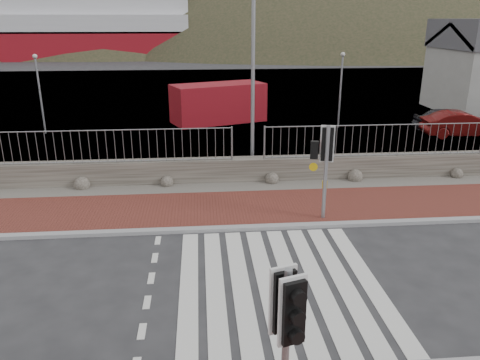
{
  "coord_description": "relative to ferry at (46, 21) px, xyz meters",
  "views": [
    {
      "loc": [
        -1.74,
        -9.37,
        5.86
      ],
      "look_at": [
        -0.66,
        3.0,
        1.54
      ],
      "focal_mm": 35.0,
      "sensor_mm": 36.0,
      "label": 1
    }
  ],
  "objects": [
    {
      "name": "water",
      "position": [
        24.65,
        -5.0,
        -5.36
      ],
      "size": [
        220.0,
        50.0,
        0.05
      ],
      "primitive_type": "cube",
      "color": "#3F4C54",
      "rests_on": "ground"
    },
    {
      "name": "gravel_strip",
      "position": [
        24.65,
        -61.4,
        -5.33
      ],
      "size": [
        40.0,
        1.5,
        0.06
      ],
      "primitive_type": "cube",
      "color": "#59544C",
      "rests_on": "ground"
    },
    {
      "name": "traffic_signal_far",
      "position": [
        26.54,
        -64.39,
        -3.23
      ],
      "size": [
        0.72,
        0.36,
        2.94
      ],
      "rotation": [
        0.0,
        0.0,
        2.91
      ],
      "color": "gray",
      "rests_on": "ground"
    },
    {
      "name": "quay",
      "position": [
        24.65,
        -40.0,
        -5.36
      ],
      "size": [
        120.0,
        40.0,
        0.5
      ],
      "primitive_type": "cube",
      "color": "#4C4C4F",
      "rests_on": "ground"
    },
    {
      "name": "zebra_crossing",
      "position": [
        24.65,
        -67.9,
        -5.36
      ],
      "size": [
        4.62,
        5.6,
        0.01
      ],
      "color": "silver",
      "rests_on": "ground"
    },
    {
      "name": "sidewalk_far",
      "position": [
        24.65,
        -63.4,
        -5.32
      ],
      "size": [
        40.0,
        3.0,
        0.08
      ],
      "primitive_type": "cube",
      "color": "maroon",
      "rests_on": "ground"
    },
    {
      "name": "streetlight",
      "position": [
        25.05,
        -59.82,
        -0.71
      ],
      "size": [
        1.75,
        0.37,
        8.27
      ],
      "rotation": [
        0.0,
        0.0,
        -0.11
      ],
      "color": "gray",
      "rests_on": "ground"
    },
    {
      "name": "railing",
      "position": [
        24.65,
        -60.75,
        -3.54
      ],
      "size": [
        18.07,
        0.07,
        1.22
      ],
      "color": "gray",
      "rests_on": "stone_wall"
    },
    {
      "name": "shipping_container",
      "position": [
        24.02,
        -49.82,
        -4.25
      ],
      "size": [
        5.78,
        3.99,
        2.22
      ],
      "primitive_type": "cube",
      "rotation": [
        0.0,
        0.0,
        0.37
      ],
      "color": "maroon",
      "rests_on": "ground"
    },
    {
      "name": "kerb_far",
      "position": [
        24.65,
        -64.9,
        -5.31
      ],
      "size": [
        40.0,
        0.25,
        0.12
      ],
      "primitive_type": "cube",
      "color": "gray",
      "rests_on": "ground"
    },
    {
      "name": "car_a",
      "position": [
        36.38,
        -53.42,
        -4.72
      ],
      "size": [
        3.81,
        1.65,
        1.28
      ],
      "primitive_type": "imported",
      "rotation": [
        0.0,
        0.0,
        1.53
      ],
      "color": "black",
      "rests_on": "ground"
    },
    {
      "name": "stone_wall",
      "position": [
        24.65,
        -60.6,
        -4.91
      ],
      "size": [
        40.0,
        0.6,
        0.9
      ],
      "primitive_type": "cube",
      "color": "#47423A",
      "rests_on": "ground"
    },
    {
      "name": "ferry",
      "position": [
        0.0,
        0.0,
        0.0
      ],
      "size": [
        50.0,
        16.0,
        20.0
      ],
      "color": "maroon",
      "rests_on": "ground"
    },
    {
      "name": "traffic_signal_near",
      "position": [
        24.01,
        -71.98,
        -3.37
      ],
      "size": [
        0.45,
        0.34,
        2.76
      ],
      "rotation": [
        0.0,
        0.0,
        0.29
      ],
      "color": "gray",
      "rests_on": "ground"
    },
    {
      "name": "hills_backdrop",
      "position": [
        31.4,
        20.0,
        -28.42
      ],
      "size": [
        254.0,
        90.0,
        100.0
      ],
      "color": "#29311D",
      "rests_on": "ground"
    },
    {
      "name": "car_b",
      "position": [
        36.41,
        -54.59,
        -4.71
      ],
      "size": [
        4.07,
        1.73,
        1.3
      ],
      "primitive_type": "imported",
      "rotation": [
        0.0,
        0.0,
        1.48
      ],
      "color": "#530C0B",
      "rests_on": "ground"
    },
    {
      "name": "ground",
      "position": [
        24.65,
        -67.9,
        -5.36
      ],
      "size": [
        220.0,
        220.0,
        0.0
      ],
      "primitive_type": "plane",
      "color": "#28282B",
      "rests_on": "ground"
    }
  ]
}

